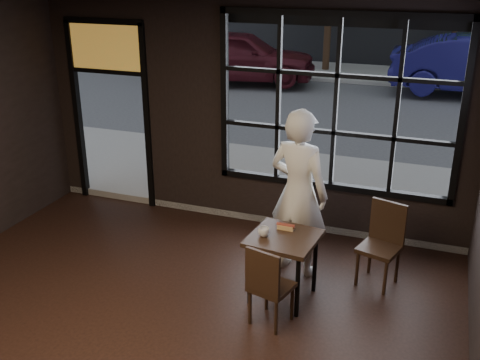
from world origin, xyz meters
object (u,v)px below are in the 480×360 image
at_px(man, 298,193).
at_px(navy_car, 480,66).
at_px(cafe_table, 283,267).
at_px(chair_near, 272,284).

relative_size(man, navy_car, 0.43).
bearing_deg(man, cafe_table, 106.45).
distance_m(man, navy_car, 10.64).
bearing_deg(navy_car, man, 165.94).
distance_m(cafe_table, man, 0.89).
bearing_deg(chair_near, cafe_table, -72.96).
height_order(man, navy_car, man).
bearing_deg(chair_near, navy_car, -85.83).
bearing_deg(cafe_table, navy_car, 84.56).
bearing_deg(man, navy_car, -87.37).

